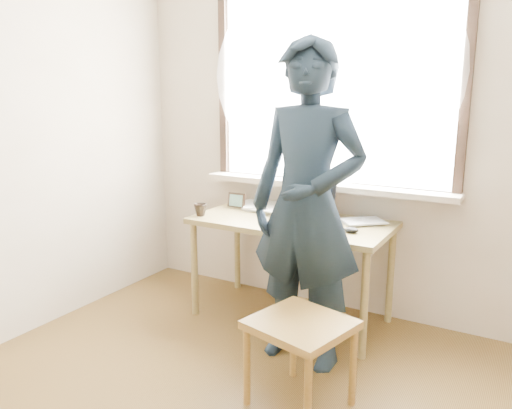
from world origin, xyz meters
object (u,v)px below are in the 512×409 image
Objects in this scene: desk at (291,230)px; person at (307,206)px; mug_white at (299,207)px; work_chair at (300,334)px; laptop at (303,214)px; mug_dark at (200,210)px.

person is (0.31, -0.44, 0.29)m from desk.
mug_white is 1.29m from work_chair.
mug_white is 0.77m from person.
person reaches higher than work_chair.
mug_white reaches higher than work_chair.
mug_white is 0.06× the size of person.
laptop is 0.20× the size of person.
person reaches higher than mug_dark.
person is (0.92, -0.23, 0.18)m from mug_dark.
mug_white is 1.26× the size of mug_dark.
laptop is 0.28m from mug_white.
person reaches higher than laptop.
person is at bearing -13.96° from mug_dark.
mug_white is 0.22× the size of work_chair.
laptop reaches higher than mug_white.
mug_dark is at bearing 167.06° from person.
desk is 0.66m from mug_dark.
laptop is (0.10, -0.03, 0.13)m from desk.
desk is 0.25m from mug_white.
mug_white is 0.71m from mug_dark.
mug_white reaches higher than mug_dark.
work_chair is (0.53, -1.11, -0.37)m from mug_white.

